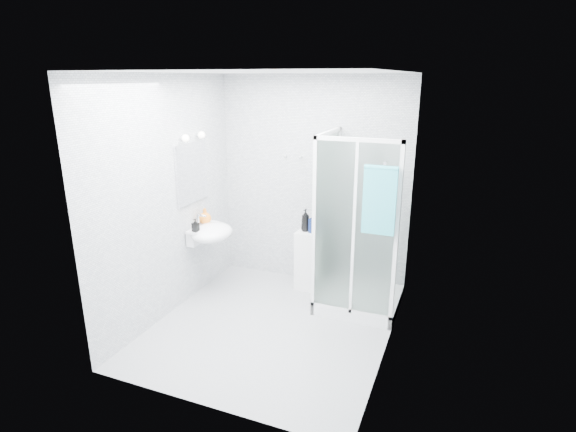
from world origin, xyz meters
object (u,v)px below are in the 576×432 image
at_px(shampoo_bottle_a, 305,220).
at_px(soap_dispenser_black, 195,225).
at_px(wall_basin, 210,233).
at_px(soap_dispenser_orange, 205,216).
at_px(shower_enclosure, 352,271).
at_px(hand_towel, 379,199).
at_px(shampoo_bottle_b, 315,222).
at_px(storage_cabinet, 310,260).

height_order(shampoo_bottle_a, soap_dispenser_black, shampoo_bottle_a).
bearing_deg(wall_basin, soap_dispenser_orange, 139.28).
xyz_separation_m(shampoo_bottle_a, soap_dispenser_orange, (-1.11, -0.50, 0.07)).
relative_size(shower_enclosure, hand_towel, 2.91).
bearing_deg(soap_dispenser_black, shampoo_bottle_b, 33.44).
relative_size(shampoo_bottle_b, soap_dispenser_black, 1.76).
relative_size(hand_towel, shampoo_bottle_b, 2.60).
relative_size(wall_basin, hand_towel, 0.81).
bearing_deg(hand_towel, wall_basin, 177.55).
relative_size(soap_dispenser_orange, soap_dispenser_black, 1.26).
height_order(storage_cabinet, shampoo_bottle_b, shampoo_bottle_b).
bearing_deg(soap_dispenser_orange, shampoo_bottle_b, 21.34).
height_order(wall_basin, storage_cabinet, wall_basin).
xyz_separation_m(shower_enclosure, hand_towel, (0.33, -0.40, 0.98)).
xyz_separation_m(storage_cabinet, soap_dispenser_orange, (-1.17, -0.50, 0.58)).
height_order(shampoo_bottle_a, soap_dispenser_orange, soap_dispenser_orange).
height_order(shower_enclosure, storage_cabinet, shower_enclosure).
bearing_deg(hand_towel, soap_dispenser_black, -177.07).
xyz_separation_m(shampoo_bottle_a, shampoo_bottle_b, (0.13, -0.02, -0.01)).
height_order(storage_cabinet, soap_dispenser_orange, soap_dispenser_orange).
height_order(shower_enclosure, soap_dispenser_black, shower_enclosure).
bearing_deg(shampoo_bottle_b, wall_basin, -152.07).
height_order(shower_enclosure, shampoo_bottle_a, shower_enclosure).
height_order(wall_basin, hand_towel, hand_towel).
bearing_deg(hand_towel, shampoo_bottle_a, 145.43).
relative_size(wall_basin, soap_dispenser_black, 3.73).
bearing_deg(soap_dispenser_black, soap_dispenser_orange, 100.63).
relative_size(wall_basin, soap_dispenser_orange, 2.96).
bearing_deg(soap_dispenser_orange, shampoo_bottle_a, 24.26).
distance_m(hand_towel, shampoo_bottle_a, 1.33).
distance_m(shampoo_bottle_a, soap_dispenser_orange, 1.22).
bearing_deg(storage_cabinet, shower_enclosure, -23.04).
bearing_deg(shampoo_bottle_b, shampoo_bottle_a, 172.99).
xyz_separation_m(hand_towel, shampoo_bottle_b, (-0.87, 0.67, -0.54)).
bearing_deg(storage_cabinet, shampoo_bottle_b, -13.71).
xyz_separation_m(shampoo_bottle_b, soap_dispenser_orange, (-1.24, -0.48, 0.07)).
xyz_separation_m(shower_enclosure, storage_cabinet, (-0.61, 0.29, -0.07)).
height_order(shower_enclosure, shampoo_bottle_b, shower_enclosure).
distance_m(shower_enclosure, soap_dispenser_orange, 1.86).
bearing_deg(shampoo_bottle_b, storage_cabinet, 163.65).
relative_size(storage_cabinet, soap_dispenser_black, 5.00).
xyz_separation_m(storage_cabinet, shampoo_bottle_a, (-0.06, -0.00, 0.51)).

